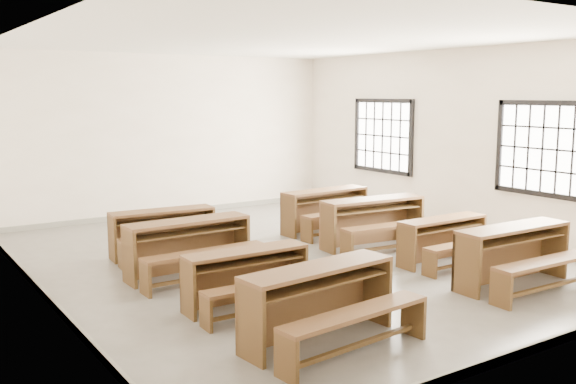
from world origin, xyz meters
TOP-DOWN VIEW (x-y plane):
  - room at (0.09, 0.00)m, footprint 8.50×8.50m
  - desk_set_0 at (-1.53, -2.90)m, footprint 1.77×1.04m
  - desk_set_1 at (-1.60, -1.58)m, footprint 1.50×0.80m
  - desk_set_2 at (-1.61, -0.06)m, footprint 1.71×0.91m
  - desk_set_3 at (-1.48, 1.16)m, footprint 1.62×0.93m
  - desk_set_4 at (1.64, -2.76)m, footprint 1.73×0.93m
  - desk_set_5 at (1.73, -1.48)m, footprint 1.46×0.76m
  - desk_set_6 at (1.55, -0.17)m, footprint 1.81×1.05m
  - desk_set_7 at (1.61, 1.17)m, footprint 1.71×0.95m

SIDE VIEW (x-z plane):
  - desk_set_5 at x=1.73m, z-range 0.05..0.71m
  - desk_set_1 at x=-1.60m, z-range 0.06..0.72m
  - desk_set_3 at x=-1.48m, z-range 0.06..0.76m
  - desk_set_7 at x=1.61m, z-range 0.06..0.81m
  - desk_set_0 at x=-1.53m, z-range 0.06..0.83m
  - desk_set_2 at x=-1.61m, z-range 0.06..0.83m
  - desk_set_4 at x=1.64m, z-range 0.06..0.83m
  - desk_set_6 at x=1.55m, z-range 0.06..0.85m
  - room at x=0.09m, z-range 0.54..3.74m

